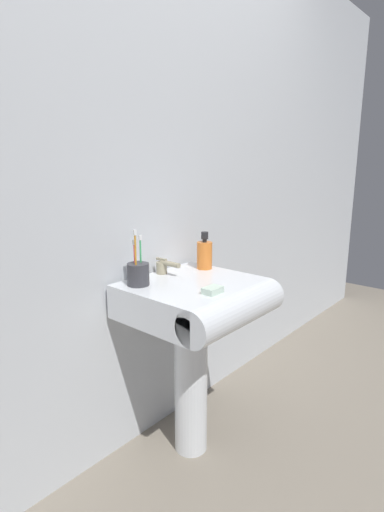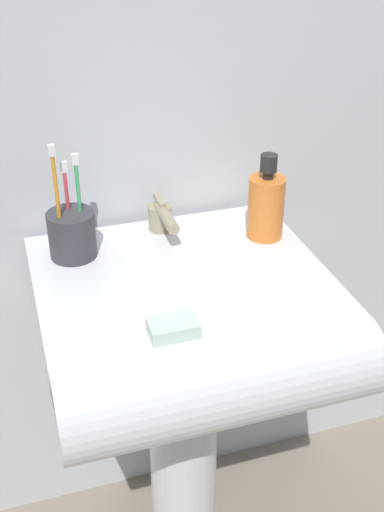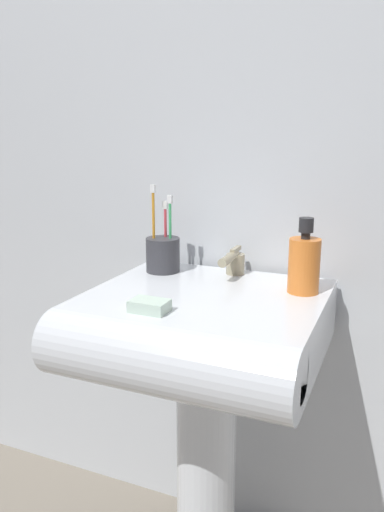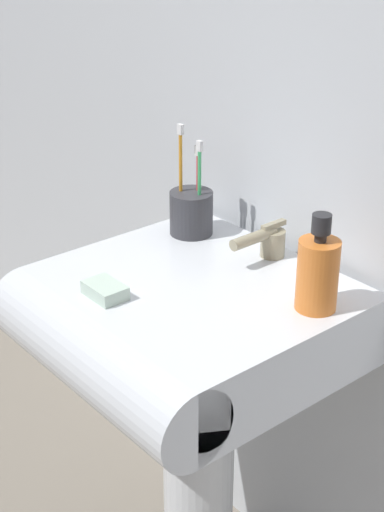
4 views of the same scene
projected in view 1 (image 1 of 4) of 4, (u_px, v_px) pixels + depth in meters
ground_plane at (191, 447)px, 1.80m from camera, size 6.00×6.00×0.00m
wall_back at (144, 174)px, 1.69m from camera, size 5.00×0.05×2.40m
sink_pedestal at (191, 383)px, 1.72m from camera, size 0.14×0.14×0.64m
sink_basin at (201, 300)px, 1.60m from camera, size 0.51×0.51×0.14m
faucet at (164, 266)px, 1.72m from camera, size 0.05×0.13×0.07m
toothbrush_cup at (138, 274)px, 1.56m from camera, size 0.09×0.09×0.22m
soap_bottle at (205, 254)px, 1.80m from camera, size 0.07×0.07×0.17m
bar_soap at (213, 290)px, 1.47m from camera, size 0.08×0.05×0.02m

